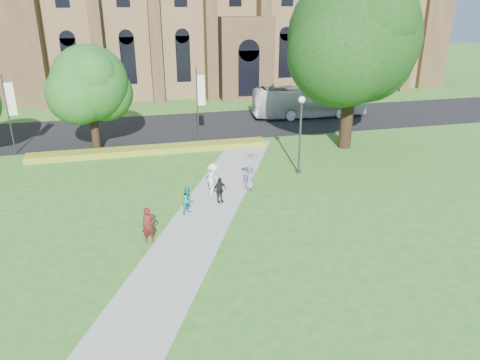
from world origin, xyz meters
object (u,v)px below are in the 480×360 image
object	(u,v)px
streetlamp	(301,126)
pedestrian_0	(148,225)
tour_coach	(309,101)
large_tree	(354,37)

from	to	relation	value
streetlamp	pedestrian_0	bearing A→B (deg)	-144.99
tour_coach	pedestrian_0	size ratio (longest dim) A/B	6.17
large_tree	pedestrian_0	bearing A→B (deg)	-143.45
large_tree	tour_coach	distance (m)	12.01
pedestrian_0	large_tree	bearing A→B (deg)	31.04
streetlamp	tour_coach	distance (m)	15.76
large_tree	tour_coach	size ratio (longest dim) A/B	1.20
large_tree	tour_coach	world-z (taller)	large_tree
large_tree	pedestrian_0	xyz separation A→B (m)	(-15.90, -11.79, -7.44)
streetlamp	pedestrian_0	world-z (taller)	streetlamp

